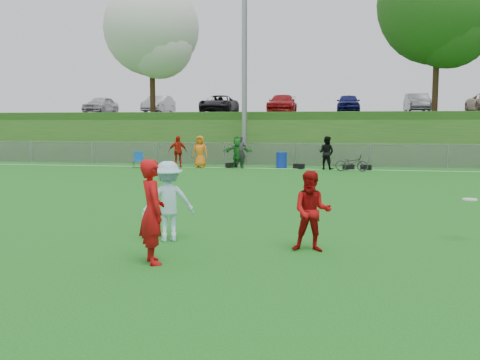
% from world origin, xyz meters
% --- Properties ---
extents(ground, '(120.00, 120.00, 0.00)m').
position_xyz_m(ground, '(0.00, 0.00, 0.00)').
color(ground, '#146318').
rests_on(ground, ground).
extents(sideline_far, '(60.00, 0.10, 0.01)m').
position_xyz_m(sideline_far, '(0.00, 18.00, 0.01)').
color(sideline_far, white).
rests_on(sideline_far, ground).
extents(fence, '(58.00, 0.06, 1.30)m').
position_xyz_m(fence, '(0.00, 20.00, 0.65)').
color(fence, gray).
rests_on(fence, ground).
extents(light_pole, '(1.20, 0.40, 12.15)m').
position_xyz_m(light_pole, '(-3.00, 20.80, 6.71)').
color(light_pole, gray).
rests_on(light_pole, ground).
extents(berm, '(120.00, 18.00, 3.00)m').
position_xyz_m(berm, '(0.00, 31.00, 1.50)').
color(berm, '#1B4F16').
rests_on(berm, ground).
extents(parking_lot, '(120.00, 12.00, 0.10)m').
position_xyz_m(parking_lot, '(0.00, 33.00, 3.05)').
color(parking_lot, black).
rests_on(parking_lot, berm).
extents(tree_white_flowering, '(6.30, 6.30, 8.78)m').
position_xyz_m(tree_white_flowering, '(-9.84, 24.92, 8.32)').
color(tree_white_flowering, black).
rests_on(tree_white_flowering, berm).
extents(tree_green_near, '(7.14, 7.14, 9.95)m').
position_xyz_m(tree_green_near, '(8.16, 24.42, 9.03)').
color(tree_green_near, black).
rests_on(tree_green_near, berm).
extents(car_row, '(32.04, 5.18, 1.44)m').
position_xyz_m(car_row, '(-1.17, 32.00, 3.82)').
color(car_row, '#BCBCBE').
rests_on(car_row, parking_lot).
extents(spectator_row, '(8.94, 0.92, 1.69)m').
position_xyz_m(spectator_row, '(-2.77, 18.00, 0.85)').
color(spectator_row, red).
rests_on(spectator_row, ground).
extents(gear_bags, '(7.59, 0.53, 0.26)m').
position_xyz_m(gear_bags, '(0.93, 18.10, 0.13)').
color(gear_bags, black).
rests_on(gear_bags, ground).
extents(player_red_left, '(0.71, 0.78, 1.78)m').
position_xyz_m(player_red_left, '(-0.72, -1.07, 0.89)').
color(player_red_left, '#BC0D0E').
rests_on(player_red_left, ground).
extents(player_red_center, '(0.74, 0.58, 1.50)m').
position_xyz_m(player_red_center, '(1.89, 0.28, 0.75)').
color(player_red_center, '#A50B0C').
rests_on(player_red_center, ground).
extents(player_blue, '(1.20, 0.99, 1.62)m').
position_xyz_m(player_blue, '(-1.00, 0.63, 0.81)').
color(player_blue, '#ACDCEF').
rests_on(player_blue, ground).
extents(frisbee, '(0.29, 0.29, 0.03)m').
position_xyz_m(frisbee, '(4.96, 1.69, 0.85)').
color(frisbee, white).
rests_on(frisbee, ground).
extents(recycling_bin, '(0.74, 0.74, 0.84)m').
position_xyz_m(recycling_bin, '(-0.59, 18.41, 0.42)').
color(recycling_bin, '#0E2BA0').
rests_on(recycling_bin, ground).
extents(camp_chair, '(0.56, 0.57, 0.85)m').
position_xyz_m(camp_chair, '(-8.10, 17.22, 0.25)').
color(camp_chair, '#1054AF').
rests_on(camp_chair, ground).
extents(bicycle, '(1.65, 0.74, 0.84)m').
position_xyz_m(bicycle, '(3.00, 17.20, 0.42)').
color(bicycle, '#2B2A2D').
rests_on(bicycle, ground).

